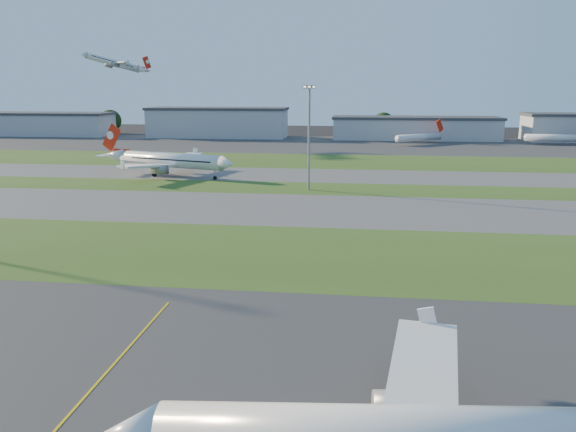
% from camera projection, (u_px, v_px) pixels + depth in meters
% --- Properties ---
extents(grass_strip_a, '(300.00, 34.00, 0.01)m').
position_uv_depth(grass_strip_a, '(184.00, 250.00, 89.23)').
color(grass_strip_a, '#314F1A').
rests_on(grass_strip_a, ground).
extents(taxiway_a, '(300.00, 32.00, 0.01)m').
position_uv_depth(taxiway_a, '(230.00, 207.00, 121.15)').
color(taxiway_a, '#515154').
rests_on(taxiway_a, ground).
extents(grass_strip_b, '(300.00, 18.00, 0.01)m').
position_uv_depth(grass_strip_b, '(252.00, 187.00, 145.32)').
color(grass_strip_b, '#314F1A').
rests_on(grass_strip_b, ground).
extents(taxiway_b, '(300.00, 26.00, 0.01)m').
position_uv_depth(taxiway_b, '(265.00, 174.00, 166.60)').
color(taxiway_b, '#515154').
rests_on(taxiway_b, ground).
extents(grass_strip_c, '(300.00, 40.00, 0.01)m').
position_uv_depth(grass_strip_c, '(280.00, 160.00, 198.52)').
color(grass_strip_c, '#314F1A').
rests_on(grass_strip_c, ground).
extents(apron_far, '(400.00, 80.00, 0.01)m').
position_uv_depth(apron_far, '(298.00, 144.00, 256.55)').
color(apron_far, '#333335').
rests_on(apron_far, ground).
extents(airliner_taxiing, '(40.77, 34.34, 13.11)m').
position_uv_depth(airliner_taxiing, '(170.00, 161.00, 162.19)').
color(airliner_taxiing, white).
rests_on(airliner_taxiing, ground).
extents(airliner_departing, '(22.39, 20.68, 9.02)m').
position_uv_depth(airliner_departing, '(114.00, 63.00, 245.00)').
color(airliner_departing, white).
extents(mini_jet_near, '(23.24, 19.44, 9.48)m').
position_uv_depth(mini_jet_near, '(419.00, 137.00, 253.09)').
color(mini_jet_near, white).
rests_on(mini_jet_near, ground).
extents(mini_jet_far, '(28.60, 3.48, 9.48)m').
position_uv_depth(mini_jet_far, '(555.00, 138.00, 250.97)').
color(mini_jet_far, white).
rests_on(mini_jet_far, ground).
extents(light_mast_centre, '(3.20, 0.70, 25.80)m').
position_uv_depth(light_mast_centre, '(309.00, 131.00, 138.27)').
color(light_mast_centre, gray).
rests_on(light_mast_centre, ground).
extents(hangar_far_west, '(91.80, 23.00, 12.20)m').
position_uv_depth(hangar_far_west, '(28.00, 124.00, 302.22)').
color(hangar_far_west, '#A6A8AE').
rests_on(hangar_far_west, ground).
extents(hangar_west, '(71.40, 23.00, 15.20)m').
position_uv_depth(hangar_west, '(218.00, 122.00, 289.26)').
color(hangar_west, '#A6A8AE').
rests_on(hangar_west, ground).
extents(hangar_east, '(81.60, 23.00, 11.20)m').
position_uv_depth(hangar_east, '(415.00, 128.00, 277.69)').
color(hangar_east, '#A6A8AE').
rests_on(hangar_east, ground).
extents(tree_west, '(12.10, 12.10, 13.20)m').
position_uv_depth(tree_west, '(110.00, 121.00, 311.69)').
color(tree_west, black).
rests_on(tree_west, ground).
extents(tree_mid_west, '(9.90, 9.90, 10.80)m').
position_uv_depth(tree_mid_west, '(269.00, 125.00, 297.30)').
color(tree_mid_west, black).
rests_on(tree_mid_west, ground).
extents(tree_mid_east, '(11.55, 11.55, 12.60)m').
position_uv_depth(tree_mid_east, '(383.00, 124.00, 292.77)').
color(tree_mid_east, black).
rests_on(tree_mid_east, ground).
extents(tree_east, '(10.45, 10.45, 11.40)m').
position_uv_depth(tree_east, '(534.00, 126.00, 281.96)').
color(tree_east, black).
rests_on(tree_east, ground).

